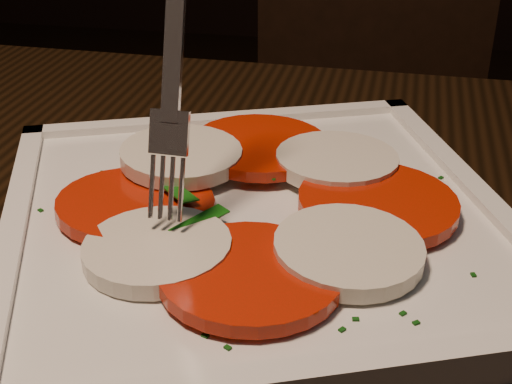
{
  "coord_description": "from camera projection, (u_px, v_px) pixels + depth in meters",
  "views": [
    {
      "loc": [
        -0.17,
        -0.33,
        0.99
      ],
      "look_at": [
        -0.24,
        0.06,
        0.78
      ],
      "focal_mm": 50.0,
      "sensor_mm": 36.0,
      "label": 1
    }
  ],
  "objects": [
    {
      "name": "chair",
      "position": [
        369.0,
        101.0,
        1.25
      ],
      "size": [
        0.44,
        0.44,
        0.93
      ],
      "rotation": [
        0.0,
        0.0,
        0.04
      ],
      "color": "black",
      "rests_on": "ground"
    },
    {
      "name": "plate",
      "position": [
        256.0,
        223.0,
        0.46
      ],
      "size": [
        0.4,
        0.4,
        0.01
      ],
      "primitive_type": "cube",
      "rotation": [
        0.0,
        0.0,
        0.37
      ],
      "color": "white",
      "rests_on": "table"
    },
    {
      "name": "caprese_salad",
      "position": [
        256.0,
        201.0,
        0.45
      ],
      "size": [
        0.27,
        0.27,
        0.02
      ],
      "color": "#B81604",
      "rests_on": "plate"
    },
    {
      "name": "fork",
      "position": [
        179.0,
        33.0,
        0.4
      ],
      "size": [
        0.03,
        0.07,
        0.2
      ],
      "primitive_type": null,
      "rotation": [
        0.0,
        0.0,
        -0.05
      ],
      "color": "white",
      "rests_on": "caprese_salad"
    }
  ]
}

